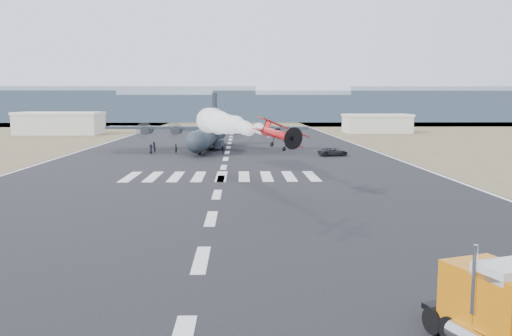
{
  "coord_description": "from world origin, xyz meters",
  "views": [
    {
      "loc": [
        2.45,
        -21.11,
        9.87
      ],
      "look_at": [
        3.89,
        26.57,
        4.0
      ],
      "focal_mm": 38.0,
      "sensor_mm": 36.0,
      "label": 1
    }
  ],
  "objects_px": {
    "semi_truck": "(509,311)",
    "crew_g": "(176,149)",
    "transport_aircraft": "(208,135)",
    "crew_c": "(214,147)",
    "crew_a": "(202,148)",
    "crew_b": "(154,147)",
    "crew_f": "(200,149)",
    "hangar_right": "(377,123)",
    "aerobatic_biplane": "(279,134)",
    "hangar_left": "(60,123)",
    "crew_e": "(151,149)",
    "support_vehicle": "(333,152)",
    "crew_d": "(223,150)",
    "crew_h": "(154,147)"
  },
  "relations": [
    {
      "from": "semi_truck",
      "to": "crew_g",
      "type": "distance_m",
      "value": 87.02
    },
    {
      "from": "transport_aircraft",
      "to": "crew_c",
      "type": "relative_size",
      "value": 24.05
    },
    {
      "from": "crew_a",
      "to": "crew_b",
      "type": "distance_m",
      "value": 10.16
    },
    {
      "from": "semi_truck",
      "to": "crew_c",
      "type": "xyz_separation_m",
      "value": [
        -15.42,
        87.27,
        -0.99
      ]
    },
    {
      "from": "semi_truck",
      "to": "crew_f",
      "type": "xyz_separation_m",
      "value": [
        -17.88,
        82.48,
        -0.91
      ]
    },
    {
      "from": "crew_a",
      "to": "hangar_right",
      "type": "bearing_deg",
      "value": -157.96
    },
    {
      "from": "hangar_right",
      "to": "aerobatic_biplane",
      "type": "relative_size",
      "value": 3.6
    },
    {
      "from": "hangar_left",
      "to": "transport_aircraft",
      "type": "bearing_deg",
      "value": -48.23
    },
    {
      "from": "hangar_right",
      "to": "crew_e",
      "type": "distance_m",
      "value": 90.86
    },
    {
      "from": "hangar_right",
      "to": "crew_a",
      "type": "distance_m",
      "value": 82.97
    },
    {
      "from": "crew_a",
      "to": "crew_b",
      "type": "height_order",
      "value": "crew_b"
    },
    {
      "from": "crew_b",
      "to": "crew_e",
      "type": "bearing_deg",
      "value": 24.55
    },
    {
      "from": "semi_truck",
      "to": "support_vehicle",
      "type": "relative_size",
      "value": 1.58
    },
    {
      "from": "crew_e",
      "to": "crew_f",
      "type": "bearing_deg",
      "value": -95.53
    },
    {
      "from": "hangar_left",
      "to": "crew_a",
      "type": "relative_size",
      "value": 14.08
    },
    {
      "from": "crew_b",
      "to": "crew_c",
      "type": "height_order",
      "value": "crew_b"
    },
    {
      "from": "crew_c",
      "to": "crew_f",
      "type": "bearing_deg",
      "value": -31.43
    },
    {
      "from": "crew_b",
      "to": "semi_truck",
      "type": "bearing_deg",
      "value": 39.21
    },
    {
      "from": "hangar_right",
      "to": "crew_e",
      "type": "relative_size",
      "value": 11.28
    },
    {
      "from": "aerobatic_biplane",
      "to": "support_vehicle",
      "type": "relative_size",
      "value": 1.06
    },
    {
      "from": "crew_d",
      "to": "transport_aircraft",
      "type": "bearing_deg",
      "value": -59.73
    },
    {
      "from": "crew_a",
      "to": "aerobatic_biplane",
      "type": "bearing_deg",
      "value": 71.8
    },
    {
      "from": "hangar_right",
      "to": "support_vehicle",
      "type": "distance_m",
      "value": 77.93
    },
    {
      "from": "support_vehicle",
      "to": "crew_f",
      "type": "bearing_deg",
      "value": 68.98
    },
    {
      "from": "crew_a",
      "to": "crew_c",
      "type": "distance_m",
      "value": 2.67
    },
    {
      "from": "crew_c",
      "to": "aerobatic_biplane",
      "type": "bearing_deg",
      "value": 4.98
    },
    {
      "from": "aerobatic_biplane",
      "to": "crew_a",
      "type": "xyz_separation_m",
      "value": [
        -11.17,
        53.21,
        -5.88
      ]
    },
    {
      "from": "crew_a",
      "to": "crew_c",
      "type": "bearing_deg",
      "value": 179.31
    },
    {
      "from": "semi_truck",
      "to": "crew_e",
      "type": "bearing_deg",
      "value": 88.45
    },
    {
      "from": "hangar_right",
      "to": "semi_truck",
      "type": "distance_m",
      "value": 155.01
    },
    {
      "from": "aerobatic_biplane",
      "to": "crew_a",
      "type": "relative_size",
      "value": 3.27
    },
    {
      "from": "crew_b",
      "to": "crew_f",
      "type": "relative_size",
      "value": 0.95
    },
    {
      "from": "crew_b",
      "to": "crew_e",
      "type": "xyz_separation_m",
      "value": [
        0.23,
        -5.01,
        0.02
      ]
    },
    {
      "from": "crew_a",
      "to": "crew_g",
      "type": "height_order",
      "value": "crew_g"
    },
    {
      "from": "hangar_right",
      "to": "crew_e",
      "type": "height_order",
      "value": "hangar_right"
    },
    {
      "from": "transport_aircraft",
      "to": "crew_b",
      "type": "relative_size",
      "value": 22.99
    },
    {
      "from": "crew_h",
      "to": "crew_b",
      "type": "bearing_deg",
      "value": -173.66
    },
    {
      "from": "crew_f",
      "to": "crew_b",
      "type": "bearing_deg",
      "value": 15.12
    },
    {
      "from": "hangar_right",
      "to": "crew_b",
      "type": "height_order",
      "value": "hangar_right"
    },
    {
      "from": "hangar_left",
      "to": "crew_f",
      "type": "relative_size",
      "value": 13.1
    },
    {
      "from": "support_vehicle",
      "to": "hangar_right",
      "type": "bearing_deg",
      "value": -30.95
    },
    {
      "from": "crew_f",
      "to": "crew_h",
      "type": "distance_m",
      "value": 11.15
    },
    {
      "from": "hangar_left",
      "to": "crew_a",
      "type": "height_order",
      "value": "hangar_left"
    },
    {
      "from": "transport_aircraft",
      "to": "crew_e",
      "type": "height_order",
      "value": "transport_aircraft"
    },
    {
      "from": "hangar_right",
      "to": "crew_g",
      "type": "bearing_deg",
      "value": -129.62
    },
    {
      "from": "crew_e",
      "to": "crew_a",
      "type": "bearing_deg",
      "value": -74.87
    },
    {
      "from": "crew_c",
      "to": "hangar_right",
      "type": "bearing_deg",
      "value": 138.59
    },
    {
      "from": "crew_b",
      "to": "crew_g",
      "type": "distance_m",
      "value": 6.8
    },
    {
      "from": "support_vehicle",
      "to": "crew_g",
      "type": "distance_m",
      "value": 29.83
    },
    {
      "from": "crew_g",
      "to": "transport_aircraft",
      "type": "bearing_deg",
      "value": -16.39
    }
  ]
}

